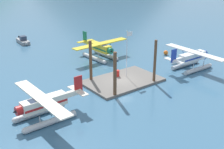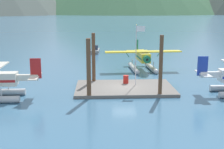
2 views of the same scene
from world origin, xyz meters
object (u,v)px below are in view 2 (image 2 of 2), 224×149
at_px(boat_grey_open_north, 95,50).
at_px(fuel_drum, 126,79).
at_px(flagpole, 137,48).
at_px(seaplane_yellow_bow_right, 143,59).

bearing_deg(boat_grey_open_north, fuel_drum, -82.03).
relative_size(flagpole, fuel_drum, 7.31).
xyz_separation_m(fuel_drum, seaplane_yellow_bow_right, (3.10, 8.63, 0.84)).
relative_size(seaplane_yellow_bow_right, boat_grey_open_north, 2.14).
xyz_separation_m(seaplane_yellow_bow_right, boat_grey_open_north, (-6.65, 16.74, -1.09)).
bearing_deg(flagpole, fuel_drum, 143.84).
xyz_separation_m(flagpole, boat_grey_open_north, (-4.64, 26.17, -3.79)).
relative_size(fuel_drum, boat_grey_open_north, 0.18).
height_order(flagpole, fuel_drum, flagpole).
bearing_deg(seaplane_yellow_bow_right, flagpole, -102.03).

